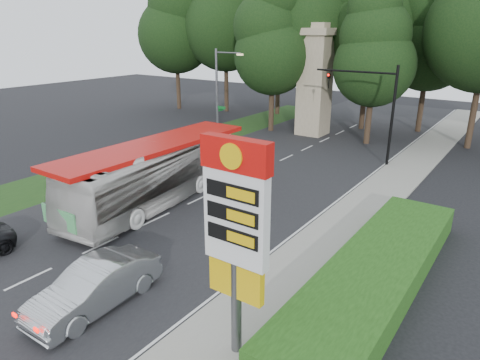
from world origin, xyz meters
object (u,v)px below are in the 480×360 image
Objects in this scene: streetlight_signs at (219,93)px; sedan_silver at (95,286)px; gas_station_pylon at (236,222)px; transit_bus at (156,173)px; monument at (315,80)px; traffic_signal_mast at (375,100)px.

streetlight_signs reaches higher than sedan_silver.
sedan_silver is at bearing -169.73° from gas_station_pylon.
streetlight_signs is 14.01m from transit_bus.
monument is 0.80× the size of transit_bus.
streetlight_signs is 0.80× the size of monument.
gas_station_pylon is 6.65m from sedan_silver.
streetlight_signs is 1.58× the size of sedan_silver.
monument reaches higher than sedan_silver.
monument is at bearing 99.33° from sedan_silver.
streetlight_signs reaches higher than gas_station_pylon.
streetlight_signs is at bearing 128.96° from gas_station_pylon.
sedan_silver is at bearing -63.03° from streetlight_signs.
streetlight_signs is at bearing 105.70° from transit_bus.
gas_station_pylon is 25.74m from streetlight_signs.
streetlight_signs is at bearing -121.97° from monument.
sedan_silver is (5.70, -29.00, -4.27)m from monument.
gas_station_pylon reaches higher than sedan_silver.
transit_bus is (-7.38, -14.68, -2.91)m from traffic_signal_mast.
transit_bus is at bearing -89.16° from monument.
sedan_silver is at bearing -78.88° from monument.
gas_station_pylon is 22.29m from traffic_signal_mast.
transit_bus is at bearing -116.68° from traffic_signal_mast.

